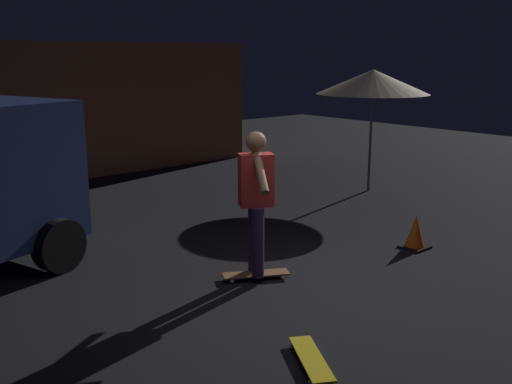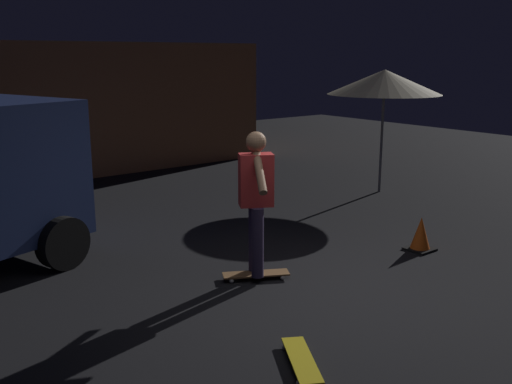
% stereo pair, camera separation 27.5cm
% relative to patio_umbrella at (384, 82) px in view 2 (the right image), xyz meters
% --- Properties ---
extents(ground_plane, '(28.00, 28.00, 0.00)m').
position_rel_patio_umbrella_xyz_m(ground_plane, '(-4.49, -2.75, -2.07)').
color(ground_plane, black).
extents(patio_umbrella, '(2.10, 2.10, 2.30)m').
position_rel_patio_umbrella_xyz_m(patio_umbrella, '(0.00, 0.00, 0.00)').
color(patio_umbrella, slate).
rests_on(patio_umbrella, ground_plane).
extents(skateboard_ridden, '(0.78, 0.55, 0.07)m').
position_rel_patio_umbrella_xyz_m(skateboard_ridden, '(-4.64, -2.05, -2.02)').
color(skateboard_ridden, olive).
rests_on(skateboard_ridden, ground_plane).
extents(skateboard_spare, '(0.56, 0.78, 0.07)m').
position_rel_patio_umbrella_xyz_m(skateboard_spare, '(-5.56, -3.84, -2.02)').
color(skateboard_spare, gold).
rests_on(skateboard_spare, ground_plane).
extents(skater, '(0.55, 0.90, 1.67)m').
position_rel_patio_umbrella_xyz_m(skater, '(-4.64, -2.05, -1.04)').
color(skater, '#382D4C').
rests_on(skater, skateboard_ridden).
extents(traffic_cone, '(0.34, 0.34, 0.46)m').
position_rel_patio_umbrella_xyz_m(traffic_cone, '(-2.26, -2.61, -1.86)').
color(traffic_cone, black).
rests_on(traffic_cone, ground_plane).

